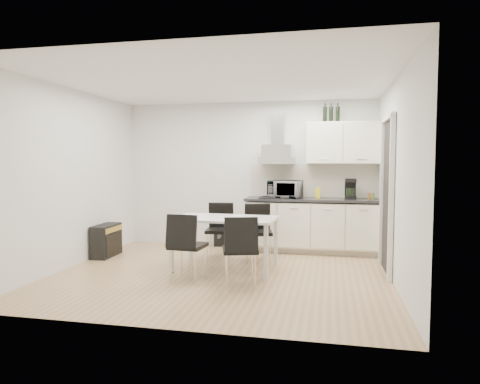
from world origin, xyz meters
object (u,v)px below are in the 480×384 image
(chair_near_left, at_px, (188,247))
(floor_speaker, at_px, (219,237))
(chair_far_right, at_px, (258,233))
(kitchenette, at_px, (314,203))
(dining_table, at_px, (225,223))
(chair_far_left, at_px, (220,231))
(guitar_amp, at_px, (106,240))
(chair_near_right, at_px, (240,251))

(chair_near_left, bearing_deg, floor_speaker, 99.11)
(chair_far_right, bearing_deg, kitchenette, -144.94)
(dining_table, relative_size, chair_far_right, 1.68)
(chair_far_left, bearing_deg, guitar_amp, -1.10)
(chair_far_left, bearing_deg, dining_table, 103.50)
(dining_table, bearing_deg, chair_near_right, -59.99)
(chair_far_left, relative_size, guitar_amp, 1.39)
(chair_far_right, bearing_deg, dining_table, 44.93)
(chair_far_right, xyz_separation_m, guitar_amp, (-2.48, -0.15, -0.18))
(chair_far_left, bearing_deg, chair_near_left, 78.58)
(chair_far_right, xyz_separation_m, chair_near_left, (-0.72, -1.23, 0.00))
(chair_far_left, bearing_deg, floor_speaker, -82.29)
(chair_near_right, xyz_separation_m, floor_speaker, (-0.89, 2.39, -0.27))
(chair_far_left, height_order, guitar_amp, chair_far_left)
(dining_table, xyz_separation_m, chair_far_right, (0.38, 0.60, -0.23))
(kitchenette, relative_size, chair_far_right, 2.86)
(chair_near_left, bearing_deg, chair_far_left, 90.49)
(chair_far_left, height_order, chair_near_left, same)
(dining_table, xyz_separation_m, chair_far_left, (-0.25, 0.65, -0.23))
(guitar_amp, bearing_deg, chair_near_right, -27.69)
(kitchenette, bearing_deg, floor_speaker, 174.47)
(chair_near_right, bearing_deg, chair_far_left, 97.82)
(kitchenette, xyz_separation_m, chair_near_right, (-0.82, -2.23, -0.39))
(chair_near_right, bearing_deg, chair_near_left, 155.58)
(guitar_amp, relative_size, floor_speaker, 1.85)
(dining_table, distance_m, chair_near_right, 0.85)
(dining_table, relative_size, guitar_amp, 2.33)
(chair_far_right, xyz_separation_m, chair_near_right, (-0.01, -1.33, 0.00))
(chair_far_left, xyz_separation_m, chair_far_right, (0.62, -0.05, 0.00))
(dining_table, relative_size, chair_near_left, 1.68)
(chair_near_left, relative_size, floor_speaker, 2.58)
(kitchenette, distance_m, chair_near_left, 2.65)
(chair_far_left, distance_m, chair_near_right, 1.51)
(kitchenette, xyz_separation_m, chair_far_right, (-0.81, -0.90, -0.39))
(kitchenette, bearing_deg, chair_far_left, -149.33)
(kitchenette, bearing_deg, chair_far_right, -132.06)
(kitchenette, xyz_separation_m, chair_far_left, (-1.44, -0.85, -0.39))
(chair_near_left, height_order, floor_speaker, chair_near_left)
(chair_near_right, height_order, floor_speaker, chair_near_right)
(dining_table, relative_size, floor_speaker, 4.32)
(floor_speaker, bearing_deg, kitchenette, -20.71)
(chair_far_right, relative_size, chair_near_left, 1.00)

